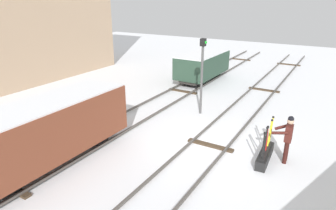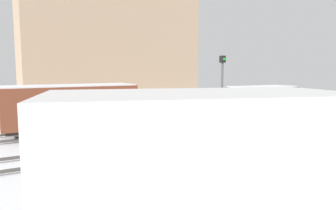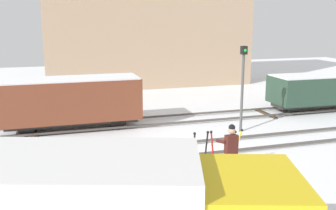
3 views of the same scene
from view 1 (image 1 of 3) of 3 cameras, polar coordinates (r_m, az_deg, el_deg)
The scene contains 8 objects.
ground_plane at distance 12.30m, azimuth 8.11°, elevation -7.82°, with size 60.00×60.00×0.00m, color white.
track_main_line at distance 12.25m, azimuth 8.14°, elevation -7.37°, with size 44.00×1.94×0.18m.
track_siding_near at distance 14.30m, azimuth -8.29°, elevation -3.19°, with size 44.00×1.94×0.18m.
switch_lever_frame at distance 11.67m, azimuth 18.13°, elevation -8.93°, with size 1.97×0.45×1.45m.
rail_worker at distance 11.49m, azimuth 21.96°, elevation -5.59°, with size 0.56×0.69×1.80m.
signal_post at distance 14.83m, azimuth 6.57°, elevation 6.88°, with size 0.24×0.32×3.84m.
freight_car_mid_siding at distance 21.21m, azimuth 6.67°, elevation 7.66°, with size 4.85×2.18×2.00m.
freight_car_far_end at distance 11.19m, azimuth -21.96°, elevation -4.30°, with size 6.13×2.03×2.39m.
Camera 1 is at (-10.12, -4.00, 5.74)m, focal length 31.74 mm.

